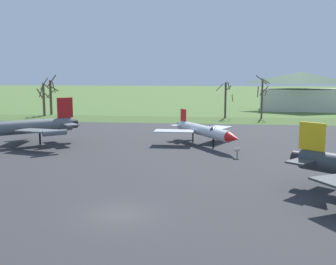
{
  "coord_description": "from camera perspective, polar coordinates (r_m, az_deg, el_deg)",
  "views": [
    {
      "loc": [
        5.93,
        -23.29,
        8.61
      ],
      "look_at": [
        1.12,
        15.72,
        2.95
      ],
      "focal_mm": 42.77,
      "sensor_mm": 36.0,
      "label": 1
    }
  ],
  "objects": [
    {
      "name": "ground_plane",
      "position": [
        25.53,
        -6.97,
        -11.58
      ],
      "size": [
        600.0,
        600.0,
        0.0
      ],
      "primitive_type": "plane",
      "color": "#4C6B33"
    },
    {
      "name": "asphalt_apron",
      "position": [
        42.24,
        -1.19,
        -3.54
      ],
      "size": [
        90.0,
        58.8,
        0.05
      ],
      "primitive_type": "cube",
      "color": "#333335",
      "rests_on": "ground"
    },
    {
      "name": "grass_verge_strip",
      "position": [
        77.04,
        2.57,
        1.79
      ],
      "size": [
        150.0,
        12.0,
        0.06
      ],
      "primitive_type": "cube",
      "color": "#425C2B",
      "rests_on": "ground"
    },
    {
      "name": "jet_fighter_front_left",
      "position": [
        50.86,
        -21.72,
        0.64
      ],
      "size": [
        15.24,
        14.65,
        5.77
      ],
      "color": "#565B60",
      "rests_on": "ground"
    },
    {
      "name": "jet_fighter_rear_center",
      "position": [
        48.98,
        5.14,
        0.26
      ],
      "size": [
        10.46,
        12.46,
        4.12
      ],
      "color": "silver",
      "rests_on": "ground"
    },
    {
      "name": "info_placard_rear_center",
      "position": [
        42.24,
        9.83,
        -2.71
      ],
      "size": [
        0.65,
        0.37,
        1.11
      ],
      "color": "black",
      "rests_on": "ground"
    },
    {
      "name": "bare_tree_far_left",
      "position": [
        88.59,
        -17.32,
        4.69
      ],
      "size": [
        2.68,
        2.39,
        8.08
      ],
      "color": "brown",
      "rests_on": "ground"
    },
    {
      "name": "bare_tree_left_of_center",
      "position": [
        91.49,
        -16.35,
        5.21
      ],
      "size": [
        3.3,
        2.9,
        8.69
      ],
      "color": "brown",
      "rests_on": "ground"
    },
    {
      "name": "bare_tree_center",
      "position": [
        81.02,
        8.23,
        4.83
      ],
      "size": [
        3.45,
        3.4,
        7.32
      ],
      "color": "#42382D",
      "rests_on": "ground"
    },
    {
      "name": "bare_tree_right_of_center",
      "position": [
        81.42,
        13.27,
        5.08
      ],
      "size": [
        2.88,
        2.78,
        8.62
      ],
      "color": "brown",
      "rests_on": "ground"
    },
    {
      "name": "visitor_building",
      "position": [
        103.26,
        18.16,
        5.57
      ],
      "size": [
        20.23,
        12.83,
        9.41
      ],
      "color": "beige",
      "rests_on": "ground"
    }
  ]
}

